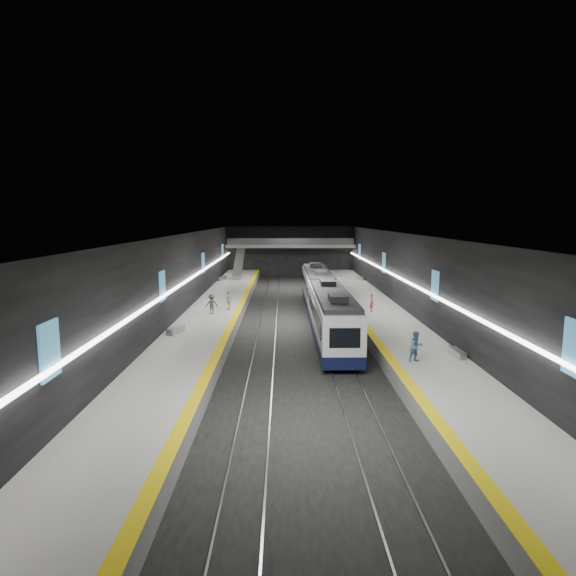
{
  "coord_description": "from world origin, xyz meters",
  "views": [
    {
      "loc": [
        -1.16,
        -42.56,
        9.43
      ],
      "look_at": [
        -0.65,
        6.59,
        2.2
      ],
      "focal_mm": 30.0,
      "sensor_mm": 36.0,
      "label": 1
    }
  ],
  "objects_px": {
    "escalator": "(239,264)",
    "passenger_right_b": "(416,347)",
    "bench_right_near": "(457,353)",
    "passenger_left_b": "(212,304)",
    "passenger_left_a": "(229,301)",
    "passenger_right_a": "(372,303)",
    "bench_left_far": "(221,279)",
    "bench_right_far": "(361,278)",
    "bench_left_near": "(176,330)",
    "train": "(324,298)"
  },
  "relations": [
    {
      "from": "passenger_right_a",
      "to": "bench_right_far",
      "type": "bearing_deg",
      "value": -5.51
    },
    {
      "from": "bench_left_near",
      "to": "passenger_left_a",
      "type": "xyz_separation_m",
      "value": [
        2.91,
        8.95,
        0.64
      ]
    },
    {
      "from": "bench_left_far",
      "to": "passenger_left_a",
      "type": "height_order",
      "value": "passenger_left_a"
    },
    {
      "from": "bench_right_near",
      "to": "passenger_right_a",
      "type": "relative_size",
      "value": 1.05
    },
    {
      "from": "train",
      "to": "bench_left_near",
      "type": "height_order",
      "value": "train"
    },
    {
      "from": "bench_left_near",
      "to": "bench_right_near",
      "type": "distance_m",
      "value": 19.53
    },
    {
      "from": "bench_left_near",
      "to": "passenger_right_a",
      "type": "relative_size",
      "value": 1.15
    },
    {
      "from": "bench_left_far",
      "to": "bench_right_far",
      "type": "height_order",
      "value": "bench_left_far"
    },
    {
      "from": "escalator",
      "to": "bench_right_far",
      "type": "relative_size",
      "value": 4.46
    },
    {
      "from": "escalator",
      "to": "passenger_left_b",
      "type": "xyz_separation_m",
      "value": [
        0.06,
        -27.0,
        -1.02
      ]
    },
    {
      "from": "passenger_right_b",
      "to": "passenger_left_b",
      "type": "distance_m",
      "value": 20.07
    },
    {
      "from": "bench_left_far",
      "to": "bench_right_far",
      "type": "distance_m",
      "value": 19.01
    },
    {
      "from": "passenger_right_a",
      "to": "passenger_right_b",
      "type": "relative_size",
      "value": 0.9
    },
    {
      "from": "train",
      "to": "passenger_left_b",
      "type": "distance_m",
      "value": 10.01
    },
    {
      "from": "bench_left_far",
      "to": "passenger_right_b",
      "type": "relative_size",
      "value": 0.99
    },
    {
      "from": "bench_left_near",
      "to": "passenger_right_b",
      "type": "xyz_separation_m",
      "value": [
        15.7,
        -7.24,
        0.68
      ]
    },
    {
      "from": "passenger_right_a",
      "to": "passenger_right_b",
      "type": "xyz_separation_m",
      "value": [
        -0.16,
        -15.15,
        0.09
      ]
    },
    {
      "from": "escalator",
      "to": "passenger_left_a",
      "type": "xyz_separation_m",
      "value": [
        1.36,
        -25.1,
        -1.03
      ]
    },
    {
      "from": "bench_right_far",
      "to": "passenger_right_a",
      "type": "distance_m",
      "value": 22.68
    },
    {
      "from": "passenger_left_b",
      "to": "passenger_right_a",
      "type": "bearing_deg",
      "value": 165.93
    },
    {
      "from": "escalator",
      "to": "passenger_left_a",
      "type": "height_order",
      "value": "escalator"
    },
    {
      "from": "passenger_right_a",
      "to": "bench_left_near",
      "type": "bearing_deg",
      "value": 117.82
    },
    {
      "from": "bench_left_near",
      "to": "passenger_right_a",
      "type": "distance_m",
      "value": 17.73
    },
    {
      "from": "escalator",
      "to": "bench_right_far",
      "type": "height_order",
      "value": "escalator"
    },
    {
      "from": "escalator",
      "to": "bench_right_far",
      "type": "bearing_deg",
      "value": -12.05
    },
    {
      "from": "passenger_left_a",
      "to": "passenger_left_b",
      "type": "relative_size",
      "value": 0.99
    },
    {
      "from": "bench_left_far",
      "to": "bench_right_near",
      "type": "height_order",
      "value": "bench_left_far"
    },
    {
      "from": "passenger_right_a",
      "to": "passenger_right_b",
      "type": "height_order",
      "value": "passenger_right_b"
    },
    {
      "from": "bench_right_near",
      "to": "passenger_right_a",
      "type": "xyz_separation_m",
      "value": [
        -2.69,
        14.02,
        0.61
      ]
    },
    {
      "from": "bench_right_near",
      "to": "escalator",
      "type": "bearing_deg",
      "value": 109.44
    },
    {
      "from": "bench_right_near",
      "to": "passenger_left_b",
      "type": "distance_m",
      "value": 21.47
    },
    {
      "from": "passenger_right_a",
      "to": "bench_right_near",
      "type": "bearing_deg",
      "value": -167.81
    },
    {
      "from": "bench_left_far",
      "to": "bench_right_near",
      "type": "bearing_deg",
      "value": -40.66
    },
    {
      "from": "bench_left_near",
      "to": "passenger_right_a",
      "type": "bearing_deg",
      "value": 42.6
    },
    {
      "from": "passenger_right_b",
      "to": "passenger_left_a",
      "type": "distance_m",
      "value": 20.63
    },
    {
      "from": "bench_left_far",
      "to": "passenger_right_b",
      "type": "height_order",
      "value": "passenger_right_b"
    },
    {
      "from": "train",
      "to": "bench_right_far",
      "type": "xyz_separation_m",
      "value": [
        7.0,
        22.19,
        -0.98
      ]
    },
    {
      "from": "escalator",
      "to": "bench_left_far",
      "type": "relative_size",
      "value": 4.41
    },
    {
      "from": "bench_right_near",
      "to": "passenger_left_a",
      "type": "bearing_deg",
      "value": 132.58
    },
    {
      "from": "bench_right_far",
      "to": "passenger_left_b",
      "type": "height_order",
      "value": "passenger_left_b"
    },
    {
      "from": "bench_right_far",
      "to": "passenger_right_b",
      "type": "bearing_deg",
      "value": -117.44
    },
    {
      "from": "train",
      "to": "passenger_right_b",
      "type": "relative_size",
      "value": 16.44
    },
    {
      "from": "bench_right_far",
      "to": "passenger_left_a",
      "type": "bearing_deg",
      "value": -149.18
    },
    {
      "from": "escalator",
      "to": "passenger_right_b",
      "type": "bearing_deg",
      "value": -71.09
    },
    {
      "from": "escalator",
      "to": "bench_right_far",
      "type": "xyz_separation_m",
      "value": [
        17.0,
        -3.63,
        -1.68
      ]
    },
    {
      "from": "passenger_left_a",
      "to": "bench_right_near",
      "type": "bearing_deg",
      "value": 52.94
    },
    {
      "from": "bench_right_near",
      "to": "train",
      "type": "bearing_deg",
      "value": 112.51
    },
    {
      "from": "escalator",
      "to": "passenger_left_b",
      "type": "distance_m",
      "value": 27.01
    },
    {
      "from": "bench_left_near",
      "to": "passenger_left_a",
      "type": "distance_m",
      "value": 9.43
    },
    {
      "from": "passenger_right_a",
      "to": "passenger_left_b",
      "type": "relative_size",
      "value": 0.94
    }
  ]
}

